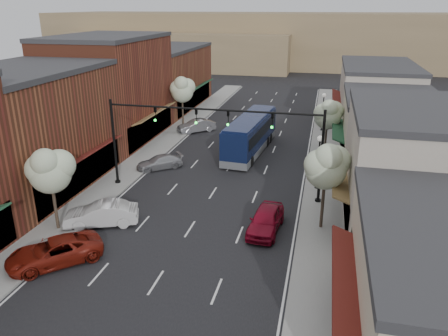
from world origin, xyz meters
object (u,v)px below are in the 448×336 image
Objects in this scene: tree_left_near at (50,169)px; red_hatchback at (266,220)px; lamp_post_near at (319,154)px; parked_car_c at (160,162)px; coach_bus at (251,134)px; parked_car_a at (55,252)px; tree_left_far at (182,89)px; parked_car_b at (102,214)px; tree_right_near at (327,165)px; signal_mast_left at (141,131)px; parked_car_e at (196,126)px; signal_mast_right at (289,141)px; lamp_post_far at (323,106)px; tree_right_far at (328,114)px.

red_hatchback is at bearing 12.79° from tree_left_near.
lamp_post_near is 14.09m from parked_car_c.
coach_bus is 2.28× the size of parked_car_a.
tree_left_far reaches higher than parked_car_b.
signal_mast_left is at bearing 163.81° from tree_right_near.
coach_bus is 2.71× the size of parked_car_e.
signal_mast_left is at bearing -169.44° from lamp_post_near.
signal_mast_left is 1.34× the size of tree_left_far.
signal_mast_right is 1.00× the size of signal_mast_left.
tree_right_far is at bearing -86.12° from lamp_post_far.
tree_right_near is 1.10× the size of tree_right_far.
tree_left_far reaches higher than parked_car_c.
parked_car_b is at bearing -145.87° from lamp_post_near.
coach_bus reaches higher than red_hatchback.
signal_mast_left is 1.38× the size of tree_right_near.
signal_mast_left is 1.99× the size of parked_car_c.
tree_left_near reaches higher than parked_car_e.
coach_bus is at bearing 63.52° from tree_left_near.
signal_mast_right reaches higher than tree_left_far.
parked_car_a is (-14.00, -31.51, -2.28)m from lamp_post_far.
parked_car_c is (-10.81, 9.27, -0.18)m from red_hatchback.
parked_car_b is at bearing -117.01° from lamp_post_far.
tree_left_far reaches higher than lamp_post_far.
lamp_post_near is 19.93m from parked_car_e.
lamp_post_far reaches higher than parked_car_a.
signal_mast_left is 8.48m from tree_left_near.
parked_car_c is (-14.33, -7.76, -3.39)m from tree_right_far.
signal_mast_left is at bearing 158.59° from red_hatchback.
lamp_post_near reaches higher than parked_car_c.
coach_bus is at bearing 107.93° from red_hatchback.
coach_bus is at bearing 113.07° from signal_mast_right.
coach_bus is 2.49× the size of parked_car_b.
parked_car_e is (0.00, 28.02, -0.00)m from parked_car_a.
tree_left_far is at bearing -166.65° from parked_car_e.
signal_mast_left is at bearing 71.90° from tree_left_near.
lamp_post_far is (0.00, 17.50, 0.00)m from lamp_post_near.
signal_mast_left is 1.88× the size of parked_car_e.
tree_left_near is 4.41m from parked_car_b.
parked_car_a is at bearing -39.27° from parked_car_c.
tree_right_far is at bearing 86.69° from lamp_post_near.
parked_car_c is at bearing -131.07° from lamp_post_far.
tree_right_near is at bearing 73.21° from parked_car_a.
lamp_post_far is 25.36m from red_hatchback.
signal_mast_left is at bearing -123.86° from lamp_post_far.
lamp_post_near is (16.05, 10.56, -1.22)m from tree_left_near.
red_hatchback reaches higher than parked_car_e.
lamp_post_near is 17.50m from lamp_post_far.
signal_mast_right is 1.79× the size of red_hatchback.
tree_left_far reaches higher than tree_right_far.
signal_mast_left is 12.17m from parked_car_a.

